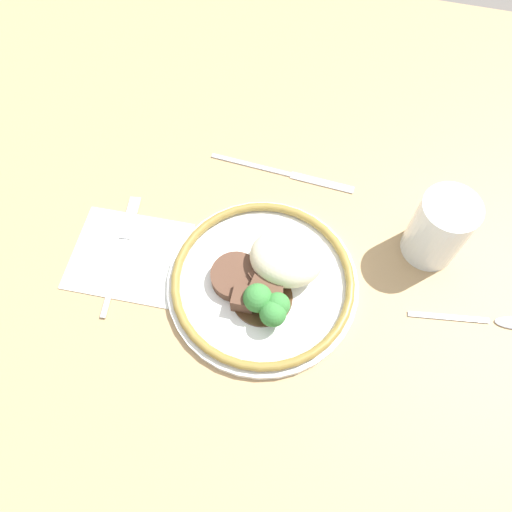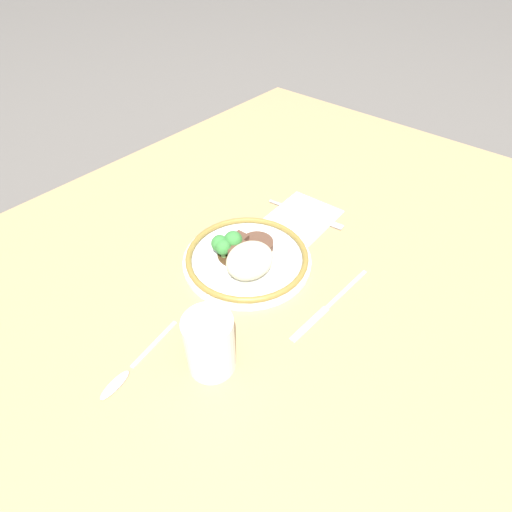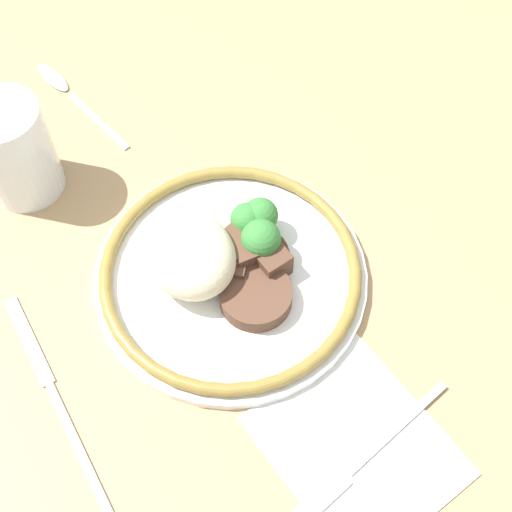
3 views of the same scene
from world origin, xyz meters
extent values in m
plane|color=#5B5651|center=(0.00, 0.00, 0.00)|extent=(8.00, 8.00, 0.00)
cube|color=tan|center=(0.00, 0.00, 0.02)|extent=(1.51, 1.20, 0.03)
cube|color=silver|center=(-0.16, -0.06, 0.03)|extent=(0.16, 0.14, 0.00)
cylinder|color=white|center=(0.04, -0.06, 0.04)|extent=(0.26, 0.26, 0.01)
torus|color=olive|center=(0.04, -0.06, 0.05)|extent=(0.24, 0.24, 0.01)
ellipsoid|color=beige|center=(0.06, -0.03, 0.07)|extent=(0.10, 0.08, 0.06)
cylinder|color=brown|center=(0.00, -0.06, 0.05)|extent=(0.07, 0.07, 0.02)
cylinder|color=#472D19|center=(0.04, -0.08, 0.04)|extent=(0.08, 0.08, 0.00)
cube|color=brown|center=(0.02, -0.09, 0.06)|extent=(0.03, 0.03, 0.03)
cube|color=brown|center=(0.03, -0.06, 0.05)|extent=(0.03, 0.03, 0.02)
cube|color=brown|center=(0.05, -0.07, 0.06)|extent=(0.04, 0.04, 0.03)
cube|color=brown|center=(0.04, -0.06, 0.06)|extent=(0.04, 0.04, 0.03)
cube|color=brown|center=(0.04, -0.08, 0.06)|extent=(0.03, 0.03, 0.03)
cylinder|color=#669E51|center=(0.06, -0.11, 0.05)|extent=(0.01, 0.01, 0.01)
sphere|color=#387F38|center=(0.06, -0.11, 0.07)|extent=(0.03, 0.03, 0.03)
cylinder|color=#669E51|center=(0.04, -0.09, 0.05)|extent=(0.01, 0.01, 0.01)
sphere|color=#387F38|center=(0.04, -0.09, 0.07)|extent=(0.04, 0.04, 0.04)
cylinder|color=#669E51|center=(0.06, -0.09, 0.05)|extent=(0.01, 0.01, 0.01)
sphere|color=#387F38|center=(0.06, -0.09, 0.07)|extent=(0.03, 0.03, 0.03)
cylinder|color=yellow|center=(0.25, 0.06, 0.08)|extent=(0.07, 0.07, 0.09)
cylinder|color=white|center=(0.25, 0.06, 0.08)|extent=(0.08, 0.08, 0.11)
cube|color=#B7B7BC|center=(-0.16, -0.10, 0.03)|extent=(0.02, 0.12, 0.00)
cube|color=#B7B7BC|center=(-0.17, 0.00, 0.03)|extent=(0.02, 0.07, 0.00)
cube|color=#B7B7BC|center=(-0.03, 0.14, 0.03)|extent=(0.13, 0.01, 0.00)
cube|color=#B7B7BC|center=(0.08, 0.13, 0.03)|extent=(0.10, 0.02, 0.00)
cube|color=#B7B7BC|center=(0.28, -0.04, 0.03)|extent=(0.10, 0.02, 0.00)
camera|label=1|loc=(0.09, -0.32, 0.65)|focal=35.00mm
camera|label=2|loc=(0.47, 0.33, 0.59)|focal=28.00mm
camera|label=3|loc=(-0.25, 0.11, 0.62)|focal=50.00mm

